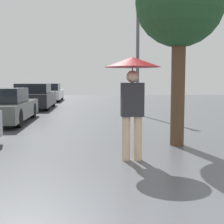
% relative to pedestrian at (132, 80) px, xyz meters
% --- Properties ---
extents(pedestrian, '(1.02, 1.02, 1.89)m').
position_rel_pedestrian_xyz_m(pedestrian, '(0.00, 0.00, 0.00)').
color(pedestrian, beige).
rests_on(pedestrian, ground_plane).
extents(parked_car_second, '(1.79, 4.16, 1.21)m').
position_rel_pedestrian_xyz_m(parked_car_second, '(-3.81, 5.52, -0.91)').
color(parked_car_second, '#4C514C').
rests_on(parked_car_second, ground_plane).
extents(parked_car_third, '(1.87, 4.21, 1.32)m').
position_rel_pedestrian_xyz_m(parked_car_third, '(-3.67, 11.11, -0.86)').
color(parked_car_third, black).
rests_on(parked_car_third, ground_plane).
extents(parked_car_farthest, '(1.85, 4.24, 1.27)m').
position_rel_pedestrian_xyz_m(parked_car_farthest, '(-3.68, 17.30, -0.88)').
color(parked_car_farthest, silver).
rests_on(parked_car_farthest, ground_plane).
extents(tree, '(1.96, 1.96, 4.17)m').
position_rel_pedestrian_xyz_m(tree, '(1.22, 1.28, 1.65)').
color(tree, brown).
rests_on(tree, ground_plane).
extents(street_lamp, '(0.27, 0.27, 5.08)m').
position_rel_pedestrian_xyz_m(street_lamp, '(1.31, 7.69, 1.39)').
color(street_lamp, '#515456').
rests_on(street_lamp, ground_plane).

